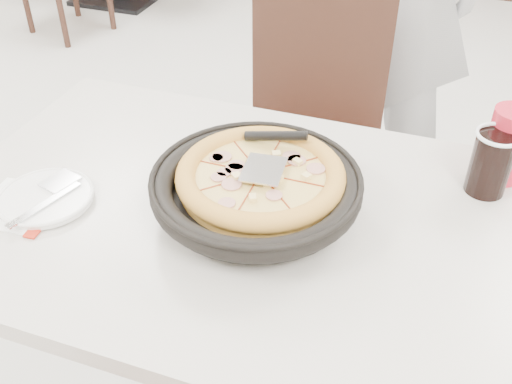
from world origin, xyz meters
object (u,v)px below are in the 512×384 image
(side_plate, at_px, (46,198))
(red_cup, at_px, (507,145))
(pizza_pan, at_px, (256,195))
(chair_far, at_px, (311,157))
(main_table, at_px, (239,331))
(cola_glass, at_px, (491,164))
(pizza, at_px, (261,183))

(side_plate, relative_size, red_cup, 1.19)
(red_cup, bearing_deg, side_plate, -155.19)
(pizza_pan, height_order, side_plate, pizza_pan)
(chair_far, relative_size, red_cup, 5.94)
(main_table, distance_m, chair_far, 0.64)
(chair_far, height_order, pizza_pan, chair_far)
(cola_glass, bearing_deg, red_cup, 66.60)
(side_plate, xyz_separation_m, red_cup, (0.86, 0.40, 0.07))
(pizza, height_order, red_cup, red_cup)
(pizza_pan, bearing_deg, chair_far, 93.96)
(side_plate, bearing_deg, red_cup, 24.81)
(chair_far, height_order, side_plate, chair_far)
(main_table, xyz_separation_m, pizza, (0.04, 0.02, 0.44))
(chair_far, xyz_separation_m, side_plate, (-0.37, -0.73, 0.28))
(main_table, relative_size, pizza, 3.82)
(pizza, bearing_deg, main_table, -151.68)
(chair_far, distance_m, cola_glass, 0.70)
(cola_glass, bearing_deg, pizza, -153.73)
(pizza, relative_size, side_plate, 1.65)
(cola_glass, height_order, red_cup, red_cup)
(chair_far, xyz_separation_m, pizza, (0.05, -0.61, 0.34))
(chair_far, bearing_deg, cola_glass, 129.30)
(side_plate, bearing_deg, pizza_pan, 14.91)
(chair_far, relative_size, cola_glass, 7.31)
(pizza_pan, relative_size, cola_glass, 2.89)
(pizza_pan, bearing_deg, pizza, 82.33)
(side_plate, bearing_deg, main_table, 15.87)
(main_table, relative_size, cola_glass, 9.23)
(main_table, bearing_deg, chair_far, 90.17)
(chair_far, bearing_deg, pizza_pan, 83.91)
(chair_far, xyz_separation_m, red_cup, (0.49, -0.34, 0.35))
(main_table, relative_size, side_plate, 6.32)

